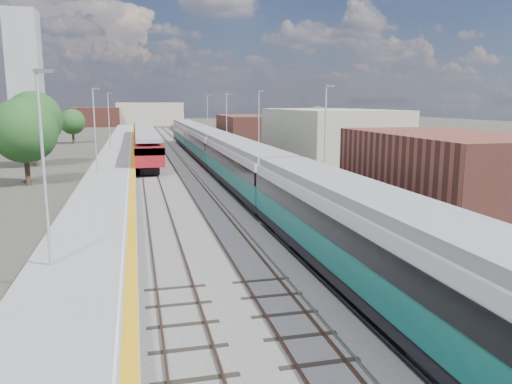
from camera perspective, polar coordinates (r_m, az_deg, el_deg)
name	(u,v)px	position (r m, az deg, el deg)	size (l,w,h in m)	color
ground	(192,161)	(62.83, -7.32, 3.53)	(320.00, 320.00, 0.00)	#47443A
ballast_bed	(172,159)	(65.10, -9.54, 3.73)	(10.50, 155.00, 0.06)	#565451
tracks	(176,157)	(66.79, -9.13, 3.97)	(8.96, 160.00, 0.17)	#4C3323
platform_right	(230,154)	(65.99, -3.00, 4.39)	(4.70, 155.00, 8.52)	slate
platform_left	(117,157)	(64.91, -15.56, 3.91)	(4.30, 155.00, 8.52)	slate
buildings	(92,89)	(151.09, -18.25, 11.08)	(72.00, 185.50, 40.00)	brown
green_train	(221,151)	(50.22, -4.05, 4.66)	(3.10, 86.13, 3.41)	black
red_train	(144,136)	(78.05, -12.70, 6.27)	(2.90, 58.88, 3.67)	black
tree_a	(24,131)	(48.05, -24.97, 6.37)	(5.65, 5.65, 7.66)	#382619
tree_b	(34,119)	(61.77, -24.05, 7.59)	(6.27, 6.27, 8.49)	#382619
tree_c	(72,122)	(94.18, -20.26, 7.54)	(4.47, 4.47, 6.06)	#382619
tree_d	(317,121)	(84.18, 7.00, 8.07)	(4.87, 4.87, 6.60)	#382619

